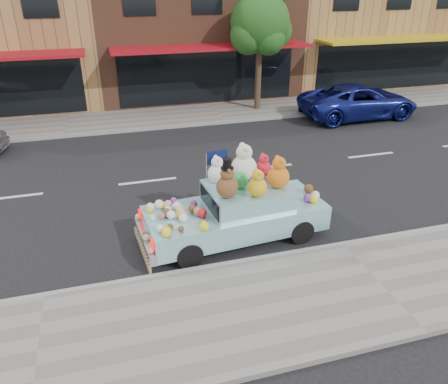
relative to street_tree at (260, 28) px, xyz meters
name	(u,v)px	position (x,y,z in m)	size (l,w,h in m)	color
ground	(267,167)	(-2.03, -6.55, -3.69)	(120.00, 120.00, 0.00)	black
near_sidewalk	(379,284)	(-2.03, -13.05, -3.63)	(60.00, 3.00, 0.12)	gray
far_sidewalk	(216,113)	(-2.03, -0.05, -3.63)	(60.00, 3.00, 0.12)	gray
near_kerb	(342,245)	(-2.03, -11.55, -3.63)	(60.00, 0.12, 0.13)	gray
far_kerb	(225,122)	(-2.03, -1.55, -3.63)	(60.00, 0.12, 0.13)	gray
storefront_mid	(189,19)	(-2.03, 5.42, -0.05)	(10.00, 9.80, 7.30)	brown
storefront_right	(355,15)	(7.97, 5.42, -0.05)	(10.00, 9.80, 7.30)	#A57845
street_tree	(260,28)	(0.00, 0.00, 0.00)	(3.00, 2.70, 5.22)	#38281C
car_blue	(359,101)	(3.97, -2.29, -2.96)	(2.44, 5.30, 1.47)	navy
art_car	(237,208)	(-4.30, -10.38, -2.88)	(4.61, 2.09, 2.27)	black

